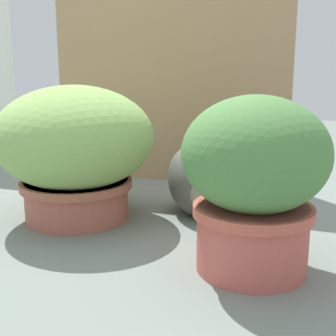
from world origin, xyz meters
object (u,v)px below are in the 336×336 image
object	(u,v)px
grass_planter	(75,148)
mushroom_ornament_red	(60,196)
leafy_planter	(254,178)
mushroom_ornament_pink	(70,195)
cat	(198,177)

from	to	relation	value
grass_planter	mushroom_ornament_red	world-z (taller)	grass_planter
leafy_planter	mushroom_ornament_pink	size ratio (longest dim) A/B	3.07
grass_planter	mushroom_ornament_pink	xyz separation A→B (m)	(0.02, -0.08, -0.12)
leafy_planter	mushroom_ornament_red	distance (m)	0.59
grass_planter	mushroom_ornament_pink	bearing A→B (deg)	-73.61
mushroom_ornament_red	mushroom_ornament_pink	size ratio (longest dim) A/B	0.94
leafy_planter	grass_planter	bearing A→B (deg)	161.16
leafy_planter	mushroom_ornament_pink	bearing A→B (deg)	168.10
mushroom_ornament_red	grass_planter	bearing A→B (deg)	82.75
mushroom_ornament_red	mushroom_ornament_pink	bearing A→B (deg)	1.89
grass_planter	leafy_planter	size ratio (longest dim) A/B	1.19
cat	leafy_planter	bearing A→B (deg)	-56.88
leafy_planter	cat	world-z (taller)	leafy_planter
grass_planter	leafy_planter	distance (m)	0.59
leafy_planter	mushroom_ornament_pink	world-z (taller)	leafy_planter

